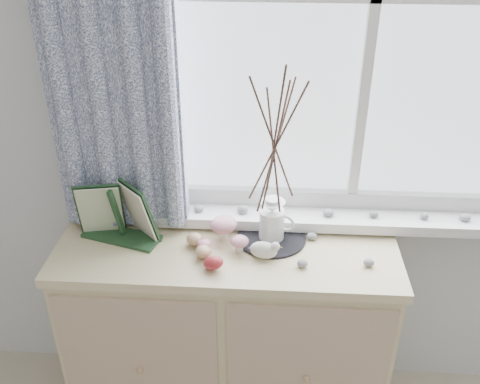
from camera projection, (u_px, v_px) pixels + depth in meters
The scene contains 8 objects.
sideboard at pixel (228, 335), 2.08m from camera, with size 1.20×0.45×0.85m.
botanical_book at pixel (116, 216), 1.83m from camera, with size 0.32×0.13×0.23m, color #1C3A1F, non-canonical shape.
toadstool_cluster at pixel (225, 231), 1.86m from camera, with size 0.18×0.15×0.09m.
wooden_eggs at pixel (204, 251), 1.80m from camera, with size 0.13×0.17×0.07m.
songbird_figurine at pixel (264, 249), 1.80m from camera, with size 0.13×0.06×0.07m, color silver, non-canonical shape.
crocheted_doily at pixel (271, 238), 1.91m from camera, with size 0.25×0.25×0.01m, color black.
twig_pitcher at pixel (275, 140), 1.72m from camera, with size 0.31×0.31×0.67m.
sideboard_pebbles at pixel (314, 247), 1.84m from camera, with size 0.34×0.23×0.03m.
Camera 1 is at (-0.01, 0.24, 1.95)m, focal length 40.00 mm.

